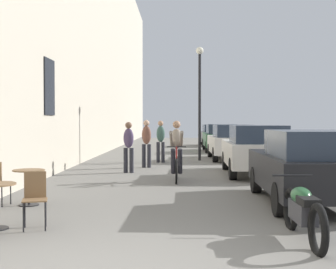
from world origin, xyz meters
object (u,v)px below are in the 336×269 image
Objects in this scene: parked_car_fifth at (214,135)px; parked_car_second at (256,149)px; street_lamp at (200,89)px; parked_car_third at (231,142)px; parked_motorcycle at (303,212)px; pedestrian_mid at (146,141)px; cyclist_on_bicycle at (177,152)px; cafe_chair_near_toward_wall at (35,196)px; cafe_table_mid at (29,180)px; parked_car_fourth at (220,137)px; parked_car_nearest at (307,166)px; pedestrian_far at (161,139)px; pedestrian_near at (129,144)px.

parked_car_second is at bearing -90.02° from parked_car_fifth.
street_lamp is 1.12× the size of parked_car_third.
parked_car_third is 14.29m from parked_motorcycle.
pedestrian_mid reaches higher than parked_car_second.
parked_car_second reaches higher than parked_car_third.
cyclist_on_bicycle is 0.36× the size of street_lamp.
cafe_chair_near_toward_wall is 1.24× the size of cafe_table_mid.
parked_car_second is 1.07× the size of parked_car_fifth.
parked_car_fourth is at bearing 76.51° from cafe_chair_near_toward_wall.
parked_car_second is at bearing -32.50° from pedestrian_mid.
parked_car_third is 11.83m from parked_car_fifth.
parked_car_fourth is at bearing 90.80° from parked_car_nearest.
pedestrian_far is 0.80× the size of parked_motorcycle.
parked_motorcycle is at bearing -92.31° from parked_car_third.
pedestrian_near is at bearing 77.38° from cafe_table_mid.
cyclist_on_bicycle reaches higher than cafe_chair_near_toward_wall.
cafe_table_mid is (-0.74, 2.05, 0.00)m from cafe_chair_near_toward_wall.
street_lamp reaches higher than parked_car_fourth.
street_lamp is 12.50m from parked_car_fifth.
street_lamp is 1.17× the size of parked_car_fifth.
pedestrian_near reaches higher than parked_car_nearest.
parked_car_nearest is (3.77, -7.68, -0.20)m from pedestrian_mid.
pedestrian_far is at bearing 77.20° from cafe_table_mid.
parked_car_nearest is at bearing 74.09° from parked_motorcycle.
parked_car_third is (1.41, 0.35, -2.30)m from street_lamp.
pedestrian_far reaches higher than cafe_table_mid.
cafe_chair_near_toward_wall is 9.01m from parked_car_second.
cafe_table_mid is at bearing -126.22° from cyclist_on_bicycle.
cafe_table_mid is at bearing 150.35° from parked_motorcycle.
pedestrian_mid reaches higher than pedestrian_far.
parked_motorcycle is (1.82, -6.77, -0.41)m from cyclist_on_bicycle.
cafe_chair_near_toward_wall is at bearing -94.45° from pedestrian_near.
parked_motorcycle is at bearing -29.65° from cafe_table_mid.
parked_car_nearest is (4.24, -5.92, -0.16)m from pedestrian_near.
pedestrian_near is (0.64, 8.20, 0.42)m from cafe_chair_near_toward_wall.
cafe_chair_near_toward_wall is 0.20× the size of parked_car_second.
pedestrian_far is 2.93m from street_lamp.
cyclist_on_bicycle is 13.49m from parked_car_fourth.
pedestrian_near is 0.78× the size of parked_motorcycle.
parked_motorcycle is at bearing -79.00° from pedestrian_far.
cyclist_on_bicycle is 0.42× the size of parked_car_fifth.
parked_car_second is 1.02× the size of parked_car_third.
parked_car_fifth is at bearing 82.90° from street_lamp.
cyclist_on_bicycle is 19.50m from parked_car_fifth.
pedestrian_near is 0.38× the size of parked_car_third.
parked_car_third is (4.62, 13.60, 0.29)m from cafe_chair_near_toward_wall.
street_lamp is 14.21m from parked_motorcycle.
parked_car_nearest is 1.02× the size of parked_car_fifth.
pedestrian_far is 0.39× the size of parked_car_second.
pedestrian_far reaches higher than parked_car_second.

